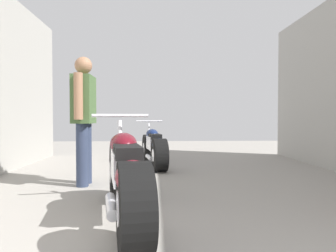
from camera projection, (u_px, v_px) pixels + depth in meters
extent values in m
plane|color=gray|center=(180.00, 193.00, 3.86)|extent=(17.23, 17.23, 0.00)
cylinder|color=black|center=(120.00, 172.00, 3.55)|extent=(0.33, 0.67, 0.64)
cylinder|color=silver|center=(120.00, 172.00, 3.55)|extent=(0.27, 0.28, 0.24)
cylinder|color=black|center=(134.00, 208.00, 2.14)|extent=(0.33, 0.67, 0.64)
cylinder|color=silver|center=(134.00, 208.00, 2.14)|extent=(0.27, 0.28, 0.24)
cube|color=silver|center=(125.00, 166.00, 2.84)|extent=(0.35, 0.67, 0.28)
ellipsoid|color=#5B0F19|center=(124.00, 144.00, 3.05)|extent=(0.35, 0.56, 0.22)
cube|color=black|center=(127.00, 151.00, 2.66)|extent=(0.30, 0.51, 0.10)
ellipsoid|color=#5B0F19|center=(133.00, 177.00, 2.18)|extent=(0.33, 0.48, 0.24)
cylinder|color=silver|center=(120.00, 146.00, 3.51)|extent=(0.09, 0.26, 0.58)
cylinder|color=silver|center=(120.00, 116.00, 3.46)|extent=(0.62, 0.14, 0.04)
cylinder|color=silver|center=(111.00, 206.00, 2.53)|extent=(0.18, 0.56, 0.09)
cylinder|color=black|center=(149.00, 148.00, 6.68)|extent=(0.32, 0.60, 0.57)
cylinder|color=silver|center=(149.00, 148.00, 6.68)|extent=(0.27, 0.25, 0.22)
cylinder|color=black|center=(160.00, 155.00, 5.40)|extent=(0.32, 0.60, 0.57)
cylinder|color=silver|center=(160.00, 155.00, 5.40)|extent=(0.27, 0.25, 0.22)
cube|color=silver|center=(154.00, 143.00, 6.03)|extent=(0.30, 0.60, 0.25)
ellipsoid|color=navy|center=(152.00, 134.00, 6.22)|extent=(0.30, 0.50, 0.20)
cube|color=black|center=(155.00, 136.00, 5.87)|extent=(0.26, 0.46, 0.09)
ellipsoid|color=navy|center=(159.00, 145.00, 5.44)|extent=(0.29, 0.43, 0.22)
cylinder|color=silver|center=(149.00, 135.00, 6.63)|extent=(0.08, 0.23, 0.52)
cylinder|color=silver|center=(149.00, 121.00, 6.59)|extent=(0.55, 0.12, 0.03)
cylinder|color=silver|center=(149.00, 158.00, 5.75)|extent=(0.16, 0.50, 0.08)
cylinder|color=#2D3851|center=(82.00, 155.00, 4.24)|extent=(0.17, 0.17, 0.86)
cylinder|color=#2D3851|center=(86.00, 153.00, 4.45)|extent=(0.17, 0.17, 0.86)
cube|color=#476638|center=(84.00, 100.00, 4.32)|extent=(0.26, 0.48, 0.66)
cylinder|color=#9E7051|center=(78.00, 96.00, 4.03)|extent=(0.12, 0.12, 0.60)
cylinder|color=#9E7051|center=(88.00, 99.00, 4.62)|extent=(0.12, 0.12, 0.60)
sphere|color=#9E7051|center=(83.00, 65.00, 4.31)|extent=(0.24, 0.24, 0.24)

